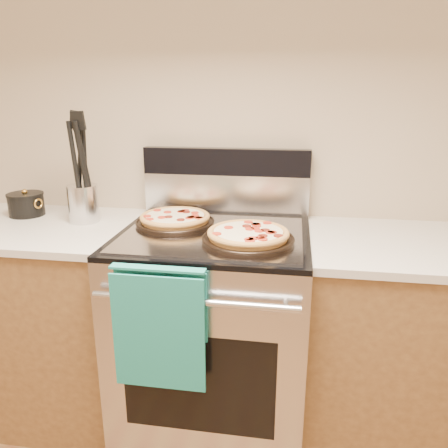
# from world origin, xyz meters

# --- Properties ---
(wall_back) EXTENTS (4.00, 0.00, 4.00)m
(wall_back) POSITION_xyz_m (0.00, 2.00, 1.35)
(wall_back) COLOR tan
(wall_back) RESTS_ON ground
(range_body) EXTENTS (0.76, 0.68, 0.90)m
(range_body) POSITION_xyz_m (0.00, 1.65, 0.45)
(range_body) COLOR #B7B7BC
(range_body) RESTS_ON ground
(oven_window) EXTENTS (0.56, 0.01, 0.40)m
(oven_window) POSITION_xyz_m (0.00, 1.31, 0.45)
(oven_window) COLOR black
(oven_window) RESTS_ON range_body
(cooktop) EXTENTS (0.76, 0.68, 0.02)m
(cooktop) POSITION_xyz_m (0.00, 1.65, 0.91)
(cooktop) COLOR black
(cooktop) RESTS_ON range_body
(backsplash_lower) EXTENTS (0.76, 0.06, 0.18)m
(backsplash_lower) POSITION_xyz_m (0.00, 1.96, 1.01)
(backsplash_lower) COLOR silver
(backsplash_lower) RESTS_ON cooktop
(backsplash_upper) EXTENTS (0.76, 0.06, 0.12)m
(backsplash_upper) POSITION_xyz_m (0.00, 1.96, 1.16)
(backsplash_upper) COLOR black
(backsplash_upper) RESTS_ON backsplash_lower
(oven_handle) EXTENTS (0.70, 0.03, 0.03)m
(oven_handle) POSITION_xyz_m (0.00, 1.27, 0.80)
(oven_handle) COLOR silver
(oven_handle) RESTS_ON range_body
(dish_towel) EXTENTS (0.32, 0.05, 0.42)m
(dish_towel) POSITION_xyz_m (-0.12, 1.27, 0.70)
(dish_towel) COLOR #1B8B73
(dish_towel) RESTS_ON oven_handle
(foil_sheet) EXTENTS (0.70, 0.55, 0.01)m
(foil_sheet) POSITION_xyz_m (0.00, 1.62, 0.92)
(foil_sheet) COLOR gray
(foil_sheet) RESTS_ON cooktop
(cabinet_left) EXTENTS (1.00, 0.62, 0.88)m
(cabinet_left) POSITION_xyz_m (-0.88, 1.68, 0.44)
(cabinet_left) COLOR brown
(cabinet_left) RESTS_ON ground
(countertop_left) EXTENTS (1.02, 0.64, 0.03)m
(countertop_left) POSITION_xyz_m (-0.88, 1.68, 0.90)
(countertop_left) COLOR beige
(countertop_left) RESTS_ON cabinet_left
(cabinet_right) EXTENTS (1.00, 0.62, 0.88)m
(cabinet_right) POSITION_xyz_m (0.88, 1.68, 0.44)
(cabinet_right) COLOR brown
(cabinet_right) RESTS_ON ground
(countertop_right) EXTENTS (1.02, 0.64, 0.03)m
(countertop_right) POSITION_xyz_m (0.88, 1.68, 0.90)
(countertop_right) COLOR beige
(countertop_right) RESTS_ON cabinet_right
(pepperoni_pizza_back) EXTENTS (0.43, 0.43, 0.04)m
(pepperoni_pizza_back) POSITION_xyz_m (-0.18, 1.72, 0.95)
(pepperoni_pizza_back) COLOR #AE7835
(pepperoni_pizza_back) RESTS_ON foil_sheet
(pepperoni_pizza_front) EXTENTS (0.43, 0.43, 0.05)m
(pepperoni_pizza_front) POSITION_xyz_m (0.15, 1.55, 0.95)
(pepperoni_pizza_front) COLOR #AE7835
(pepperoni_pizza_front) RESTS_ON foil_sheet
(utensil_crock) EXTENTS (0.17, 0.17, 0.16)m
(utensil_crock) POSITION_xyz_m (-0.60, 1.75, 0.99)
(utensil_crock) COLOR silver
(utensil_crock) RESTS_ON countertop_left
(saucepan) EXTENTS (0.20, 0.20, 0.10)m
(saucepan) POSITION_xyz_m (-0.92, 1.80, 0.96)
(saucepan) COLOR black
(saucepan) RESTS_ON countertop_left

